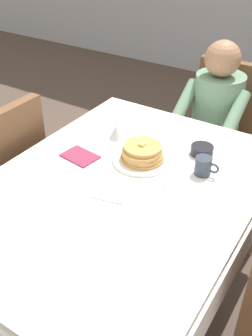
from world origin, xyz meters
name	(u,v)px	position (x,y,z in m)	size (l,w,h in m)	color
ground_plane	(121,294)	(0.00, 0.00, 0.00)	(14.00, 14.00, 0.00)	brown
dining_table_main	(120,201)	(0.00, 0.00, 0.65)	(1.12, 1.52, 0.74)	white
chair_diner	(220,124)	(0.03, 1.17, 0.53)	(0.44, 0.45, 0.93)	brown
diner_person	(214,114)	(0.03, 1.01, 0.67)	(0.40, 0.43, 1.12)	gray
chair_left_side	(4,171)	(-0.77, 0.00, 0.53)	(0.45, 0.44, 0.93)	brown
plate_breakfast	(142,160)	(-0.02, 0.22, 0.75)	(0.28, 0.28, 0.02)	white
breakfast_stack	(142,153)	(-0.01, 0.21, 0.79)	(0.21, 0.21, 0.08)	tan
cup_coffee	(204,166)	(0.27, 0.28, 0.78)	(0.11, 0.08, 0.08)	#333D4C
bowl_butter	(202,150)	(0.20, 0.43, 0.76)	(0.11, 0.11, 0.04)	black
syrup_pitcher	(116,132)	(-0.24, 0.33, 0.78)	(0.08, 0.08, 0.07)	silver
fork_left_of_plate	(107,151)	(-0.21, 0.20, 0.74)	(0.18, 0.01, 0.01)	silver
knife_right_of_plate	(176,175)	(0.17, 0.20, 0.74)	(0.20, 0.01, 0.01)	silver
spoon_near_edge	(106,200)	(0.01, -0.12, 0.74)	(0.15, 0.01, 0.01)	silver
napkin_folded	(80,156)	(-0.29, 0.09, 0.74)	(0.17, 0.12, 0.01)	#8C2D4C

